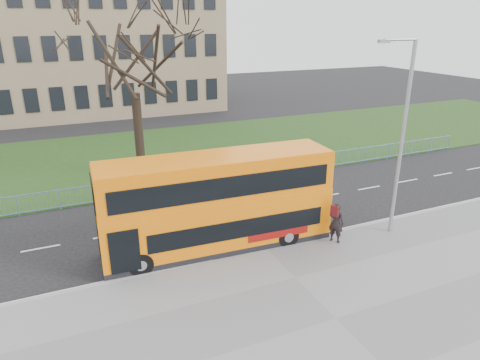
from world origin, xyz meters
The scene contains 10 objects.
ground centered at (0.00, 0.00, 0.00)m, with size 120.00×120.00×0.00m, color black.
pavement centered at (0.00, -6.75, 0.06)m, with size 80.00×10.50×0.12m, color slate.
kerb centered at (0.00, -1.55, 0.07)m, with size 80.00×0.20×0.14m, color gray.
grass_verge centered at (0.00, 14.30, 0.04)m, with size 80.00×15.40×0.08m, color #1F3814.
guard_railing centered at (0.00, 6.60, 0.55)m, with size 40.00×0.12×1.10m, color #6B92BF, non-canonical shape.
bare_tree centered at (-3.00, 10.00, 6.31)m, with size 8.72×8.72×12.45m, color black, non-canonical shape.
civic_building centered at (-5.00, 35.00, 7.00)m, with size 30.00×15.00×14.00m, color #8B7058.
yellow_bus centered at (-1.78, -0.51, 2.22)m, with size 9.96×2.81×4.13m.
pedestrian centered at (3.09, -2.32, 1.05)m, with size 0.67×0.44×1.85m, color black.
street_lamp centered at (5.94, -2.52, 4.84)m, with size 1.83×0.33×8.62m.
Camera 1 is at (-7.60, -16.16, 9.39)m, focal length 32.00 mm.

